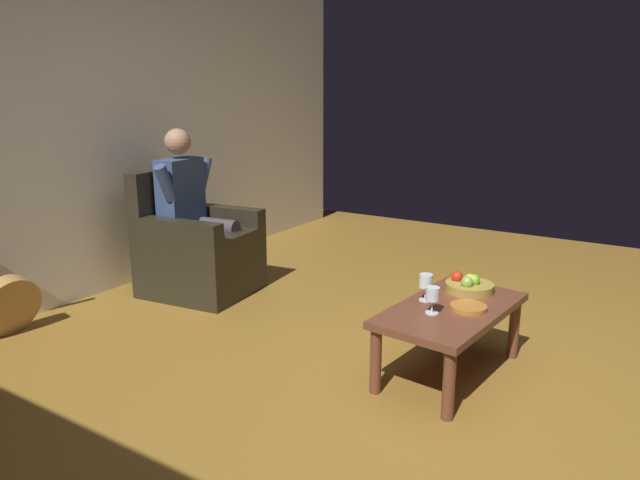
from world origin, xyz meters
TOP-DOWN VIEW (x-y plane):
  - ground_plane at (0.00, 0.00)m, footprint 7.68×7.68m
  - wall_back at (0.00, -2.90)m, footprint 6.80×0.06m
  - armchair at (-0.53, -2.26)m, footprint 0.79×0.85m
  - person_seated at (-0.53, -2.26)m, footprint 0.65×0.60m
  - coffee_table at (-0.25, -0.09)m, footprint 1.00×0.61m
  - guitar at (0.74, -2.70)m, footprint 0.40×0.33m
  - wine_glass_near at (-0.10, -0.15)m, footprint 0.07×0.07m
  - wine_glass_far at (-0.26, -0.25)m, footprint 0.08×0.08m
  - fruit_bowl at (-0.54, -0.09)m, footprint 0.28×0.28m
  - decorative_dish at (-0.26, -0.00)m, footprint 0.20×0.20m

SIDE VIEW (x-z plane):
  - ground_plane at x=0.00m, z-range 0.00..0.00m
  - guitar at x=0.74m, z-range -0.29..0.75m
  - armchair at x=-0.53m, z-range -0.15..0.81m
  - coffee_table at x=-0.25m, z-range 0.14..0.54m
  - decorative_dish at x=-0.26m, z-range 0.40..0.42m
  - fruit_bowl at x=-0.54m, z-range 0.38..0.49m
  - wine_glass_near at x=-0.10m, z-range 0.43..0.57m
  - wine_glass_far at x=-0.26m, z-range 0.43..0.58m
  - person_seated at x=-0.53m, z-range 0.04..1.31m
  - wall_back at x=0.00m, z-range 0.00..2.62m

